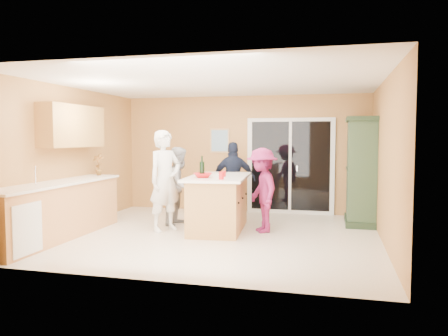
% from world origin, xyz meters
% --- Properties ---
extents(floor, '(5.50, 5.50, 0.00)m').
position_xyz_m(floor, '(0.00, 0.00, 0.00)').
color(floor, beige).
rests_on(floor, ground).
extents(ceiling, '(5.50, 5.00, 0.10)m').
position_xyz_m(ceiling, '(0.00, 0.00, 2.60)').
color(ceiling, white).
rests_on(ceiling, wall_back).
extents(wall_back, '(5.50, 0.10, 2.60)m').
position_xyz_m(wall_back, '(0.00, 2.50, 1.30)').
color(wall_back, tan).
rests_on(wall_back, ground).
extents(wall_front, '(5.50, 0.10, 2.60)m').
position_xyz_m(wall_front, '(0.00, -2.50, 1.30)').
color(wall_front, tan).
rests_on(wall_front, ground).
extents(wall_left, '(0.10, 5.00, 2.60)m').
position_xyz_m(wall_left, '(-2.75, 0.00, 1.30)').
color(wall_left, tan).
rests_on(wall_left, ground).
extents(wall_right, '(0.10, 5.00, 2.60)m').
position_xyz_m(wall_right, '(2.75, 0.00, 1.30)').
color(wall_right, tan).
rests_on(wall_right, ground).
extents(left_cabinet_run, '(0.65, 3.05, 1.24)m').
position_xyz_m(left_cabinet_run, '(-2.45, -1.05, 0.46)').
color(left_cabinet_run, tan).
rests_on(left_cabinet_run, floor).
extents(upper_cabinets, '(0.35, 1.60, 0.75)m').
position_xyz_m(upper_cabinets, '(-2.58, -0.20, 1.88)').
color(upper_cabinets, tan).
rests_on(upper_cabinets, wall_left).
extents(sliding_door, '(1.90, 0.07, 2.10)m').
position_xyz_m(sliding_door, '(1.05, 2.46, 1.05)').
color(sliding_door, silver).
rests_on(sliding_door, floor).
extents(framed_picture, '(0.46, 0.04, 0.56)m').
position_xyz_m(framed_picture, '(-0.55, 2.48, 1.60)').
color(framed_picture, tan).
rests_on(framed_picture, wall_back).
extents(kitchen_island, '(1.18, 1.95, 0.98)m').
position_xyz_m(kitchen_island, '(-0.03, 0.43, 0.46)').
color(kitchen_island, tan).
rests_on(kitchen_island, floor).
extents(green_hutch, '(0.59, 1.12, 2.06)m').
position_xyz_m(green_hutch, '(2.49, 1.61, 1.00)').
color(green_hutch, '#1F321F').
rests_on(green_hutch, floor).
extents(woman_white, '(0.71, 0.79, 1.80)m').
position_xyz_m(woman_white, '(-0.95, 0.14, 0.90)').
color(woman_white, silver).
rests_on(woman_white, floor).
extents(woman_grey, '(0.64, 0.78, 1.49)m').
position_xyz_m(woman_grey, '(-0.89, 0.75, 0.75)').
color(woman_grey, '#ACACAF').
rests_on(woman_grey, floor).
extents(woman_navy, '(0.99, 0.60, 1.58)m').
position_xyz_m(woman_navy, '(-0.07, 1.80, 0.79)').
color(woman_navy, '#1C233E').
rests_on(woman_navy, floor).
extents(woman_magenta, '(0.92, 1.11, 1.49)m').
position_xyz_m(woman_magenta, '(0.76, 0.45, 0.75)').
color(woman_magenta, '#851D5B').
rests_on(woman_magenta, floor).
extents(serving_bowl, '(0.42, 0.42, 0.08)m').
position_xyz_m(serving_bowl, '(-0.21, 0.03, 1.02)').
color(serving_bowl, red).
rests_on(serving_bowl, kitchen_island).
extents(tulip_vase, '(0.23, 0.16, 0.42)m').
position_xyz_m(tulip_vase, '(-2.45, 0.44, 1.15)').
color(tulip_vase, '#B11C11').
rests_on(tulip_vase, left_cabinet_run).
extents(tumbler_near, '(0.09, 0.09, 0.10)m').
position_xyz_m(tumbler_near, '(0.09, 0.32, 1.03)').
color(tumbler_near, red).
rests_on(tumbler_near, kitchen_island).
extents(tumbler_far, '(0.09, 0.09, 0.12)m').
position_xyz_m(tumbler_far, '(0.18, -0.21, 1.05)').
color(tumbler_far, red).
rests_on(tumbler_far, kitchen_island).
extents(wine_bottle, '(0.09, 0.09, 0.37)m').
position_xyz_m(wine_bottle, '(-0.25, 0.12, 1.13)').
color(wine_bottle, black).
rests_on(wine_bottle, kitchen_island).
extents(white_plate, '(0.29, 0.29, 0.02)m').
position_xyz_m(white_plate, '(-0.08, 0.78, 0.99)').
color(white_plate, silver).
rests_on(white_plate, kitchen_island).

